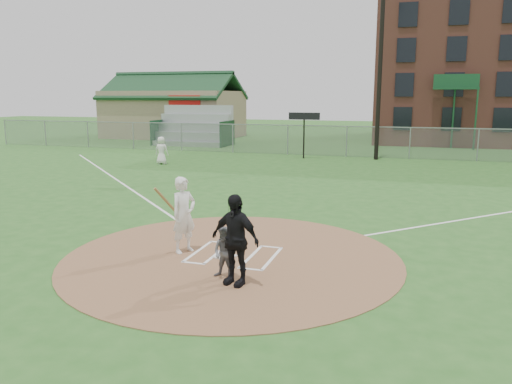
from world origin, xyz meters
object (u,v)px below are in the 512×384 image
(home_plate, at_px, (225,256))
(batter_at_plate, at_px, (184,215))
(catcher, at_px, (225,253))
(umpire, at_px, (235,240))
(ondeck_player, at_px, (162,150))

(home_plate, height_order, batter_at_plate, batter_at_plate)
(catcher, bearing_deg, home_plate, 118.35)
(home_plate, xyz_separation_m, catcher, (0.53, -1.35, 0.56))
(batter_at_plate, bearing_deg, home_plate, -4.39)
(umpire, bearing_deg, home_plate, 132.68)
(ondeck_player, bearing_deg, home_plate, 120.34)
(catcher, bearing_deg, umpire, -32.25)
(batter_at_plate, bearing_deg, umpire, -40.39)
(home_plate, bearing_deg, batter_at_plate, 175.61)
(home_plate, relative_size, batter_at_plate, 0.24)
(home_plate, distance_m, batter_at_plate, 1.49)
(home_plate, xyz_separation_m, ondeck_player, (-9.75, 15.10, 0.78))
(home_plate, xyz_separation_m, batter_at_plate, (-1.13, 0.09, 0.97))
(catcher, bearing_deg, ondeck_player, 128.75)
(home_plate, height_order, catcher, catcher)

